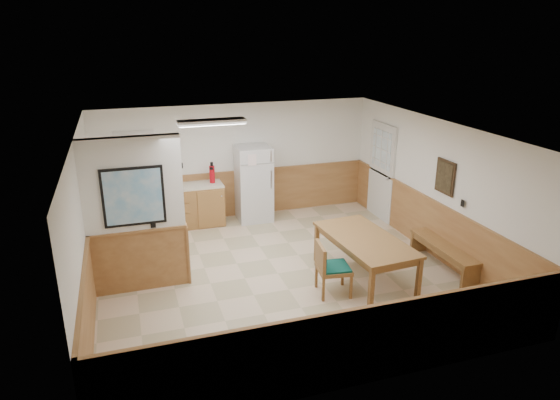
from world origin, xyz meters
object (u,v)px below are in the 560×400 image
object	(u,v)px
refrigerator	(254,183)
dining_bench	(444,251)
dining_chair	(328,265)
soap_bottle	(136,186)
fire_extinguisher	(212,174)
dining_table	(365,243)

from	to	relation	value
refrigerator	dining_bench	bearing A→B (deg)	-51.96
refrigerator	dining_bench	world-z (taller)	refrigerator
dining_chair	soap_bottle	size ratio (longest dim) A/B	4.47
dining_bench	soap_bottle	world-z (taller)	soap_bottle
dining_bench	fire_extinguisher	distance (m)	4.87
refrigerator	dining_table	world-z (taller)	refrigerator
dining_table	soap_bottle	bearing A→B (deg)	132.25
refrigerator	fire_extinguisher	xyz separation A→B (m)	(-0.88, 0.07, 0.28)
dining_chair	fire_extinguisher	bearing A→B (deg)	115.29
dining_bench	dining_chair	size ratio (longest dim) A/B	1.89
refrigerator	fire_extinguisher	world-z (taller)	refrigerator
dining_bench	fire_extinguisher	bearing A→B (deg)	135.24
dining_chair	fire_extinguisher	xyz separation A→B (m)	(-1.14, 3.59, 0.60)
refrigerator	dining_chair	distance (m)	3.54
dining_chair	fire_extinguisher	size ratio (longest dim) A/B	1.90
dining_table	fire_extinguisher	world-z (taller)	fire_extinguisher
dining_bench	dining_table	bearing A→B (deg)	177.05
dining_table	dining_bench	xyz separation A→B (m)	(1.49, -0.09, -0.32)
dining_bench	dining_chair	xyz separation A→B (m)	(-2.25, -0.18, 0.15)
fire_extinguisher	soap_bottle	world-z (taller)	fire_extinguisher
dining_table	dining_chair	distance (m)	0.82
dining_table	dining_chair	bearing A→B (deg)	-165.32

